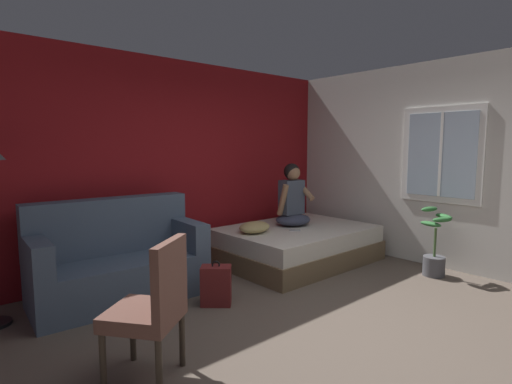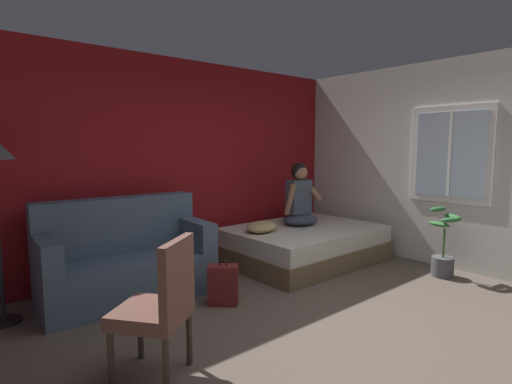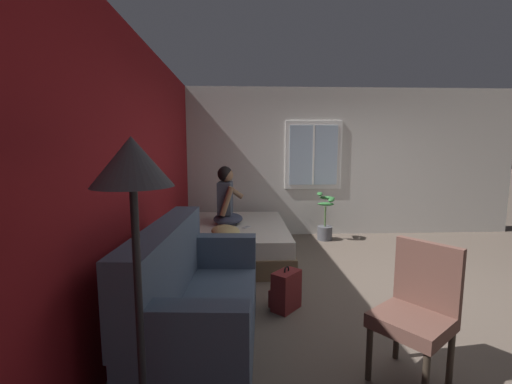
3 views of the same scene
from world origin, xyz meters
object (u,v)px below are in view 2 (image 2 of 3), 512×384
(throw_pillow, at_px, (262,227))
(bed, at_px, (304,244))
(cell_phone, at_px, (302,230))
(side_chair, at_px, (160,303))
(person_seated, at_px, (300,200))
(backpack, at_px, (223,285))
(potted_plant, at_px, (443,252))
(couch, at_px, (126,260))

(throw_pillow, bearing_deg, bed, -11.90)
(throw_pillow, distance_m, cell_phone, 0.55)
(bed, bearing_deg, side_chair, -155.38)
(person_seated, relative_size, cell_phone, 6.08)
(backpack, relative_size, cell_phone, 3.18)
(bed, relative_size, throw_pillow, 4.31)
(potted_plant, bearing_deg, couch, 149.84)
(backpack, xyz_separation_m, potted_plant, (2.55, -1.04, 0.11))
(couch, relative_size, side_chair, 1.79)
(cell_phone, distance_m, potted_plant, 1.74)
(person_seated, height_order, cell_phone, person_seated)
(cell_phone, bearing_deg, throw_pillow, -84.57)
(cell_phone, height_order, potted_plant, potted_plant)
(throw_pillow, bearing_deg, backpack, -149.04)
(backpack, relative_size, potted_plant, 0.54)
(throw_pillow, height_order, cell_phone, throw_pillow)
(throw_pillow, relative_size, potted_plant, 0.56)
(bed, bearing_deg, couch, 172.45)
(side_chair, relative_size, person_seated, 1.12)
(backpack, bearing_deg, person_seated, 20.11)
(side_chair, bearing_deg, couch, 75.67)
(person_seated, relative_size, backpack, 1.91)
(side_chair, xyz_separation_m, potted_plant, (3.64, -0.26, -0.23))
(side_chair, relative_size, throw_pillow, 2.04)
(couch, bearing_deg, throw_pillow, -5.90)
(potted_plant, bearing_deg, throw_pillow, 131.01)
(backpack, distance_m, potted_plant, 2.76)
(bed, relative_size, backpack, 4.51)
(bed, bearing_deg, person_seated, 67.28)
(side_chair, height_order, backpack, side_chair)
(couch, relative_size, backpack, 3.82)
(side_chair, height_order, throw_pillow, side_chair)
(person_seated, height_order, throw_pillow, person_seated)
(potted_plant, bearing_deg, person_seated, 113.89)
(bed, height_order, couch, couch)
(person_seated, height_order, backpack, person_seated)
(side_chair, height_order, person_seated, person_seated)
(throw_pillow, bearing_deg, side_chair, -146.54)
(bed, distance_m, couch, 2.43)
(side_chair, relative_size, cell_phone, 6.81)
(couch, bearing_deg, person_seated, -3.97)
(cell_phone, xyz_separation_m, potted_plant, (1.00, -1.41, -0.18))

